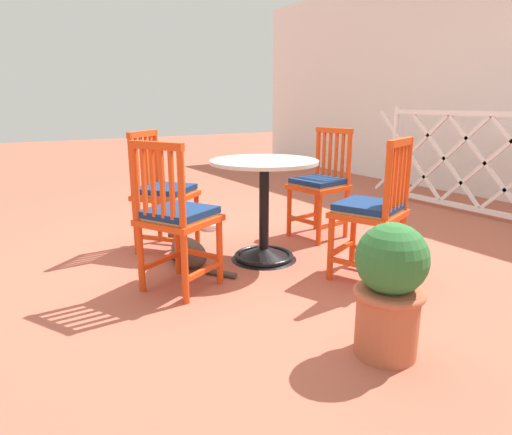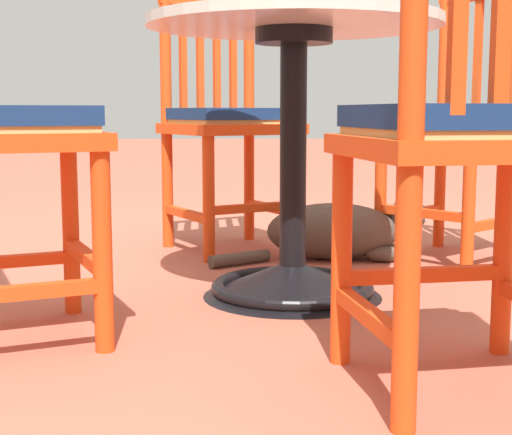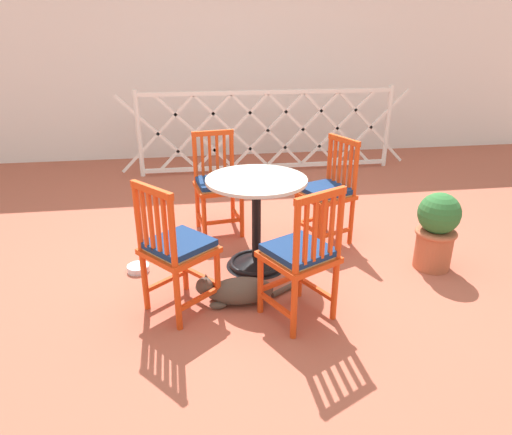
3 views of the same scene
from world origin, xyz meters
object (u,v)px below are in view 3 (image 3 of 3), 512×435
(orange_chair_near_fence, at_px, (327,193))
(terracotta_planter, at_px, (437,229))
(cafe_table, at_px, (256,233))
(orange_chair_by_planter, at_px, (301,256))
(tabby_cat, at_px, (236,291))
(pet_water_bowl, at_px, (138,268))
(orange_chair_at_corner, at_px, (177,250))
(orange_chair_tucked_in, at_px, (218,185))

(orange_chair_near_fence, height_order, terracotta_planter, orange_chair_near_fence)
(cafe_table, height_order, terracotta_planter, cafe_table)
(orange_chair_near_fence, bearing_deg, orange_chair_by_planter, -114.21)
(tabby_cat, height_order, pet_water_bowl, tabby_cat)
(orange_chair_near_fence, relative_size, pet_water_bowl, 5.36)
(pet_water_bowl, bearing_deg, orange_chair_by_planter, -35.24)
(orange_chair_by_planter, bearing_deg, orange_chair_at_corner, 165.00)
(orange_chair_tucked_in, bearing_deg, orange_chair_by_planter, -74.09)
(terracotta_planter, height_order, pet_water_bowl, terracotta_planter)
(cafe_table, xyz_separation_m, terracotta_planter, (1.37, -0.23, 0.04))
(terracotta_planter, bearing_deg, pet_water_bowl, 173.27)
(cafe_table, xyz_separation_m, orange_chair_near_fence, (0.67, 0.38, 0.16))
(orange_chair_near_fence, bearing_deg, tabby_cat, -134.82)
(cafe_table, bearing_deg, terracotta_planter, -9.42)
(orange_chair_near_fence, height_order, orange_chair_by_planter, same)
(tabby_cat, bearing_deg, orange_chair_at_corner, -178.14)
(terracotta_planter, bearing_deg, orange_chair_near_fence, 139.13)
(orange_chair_tucked_in, relative_size, orange_chair_by_planter, 1.00)
(orange_chair_at_corner, distance_m, tabby_cat, 0.52)
(orange_chair_by_planter, bearing_deg, orange_chair_near_fence, 65.79)
(cafe_table, bearing_deg, orange_chair_near_fence, 29.48)
(terracotta_planter, bearing_deg, tabby_cat, -169.78)
(cafe_table, distance_m, tabby_cat, 0.59)
(orange_chair_tucked_in, xyz_separation_m, tabby_cat, (0.03, -1.23, -0.35))
(cafe_table, xyz_separation_m, pet_water_bowl, (-0.93, 0.04, -0.26))
(orange_chair_near_fence, relative_size, orange_chair_by_planter, 1.00)
(terracotta_planter, bearing_deg, orange_chair_tucked_in, 149.56)
(tabby_cat, bearing_deg, pet_water_bowl, 141.88)
(orange_chair_tucked_in, bearing_deg, orange_chair_near_fence, -20.55)
(cafe_table, bearing_deg, orange_chair_at_corner, -138.65)
(orange_chair_near_fence, xyz_separation_m, orange_chair_by_planter, (-0.50, -1.11, 0.00))
(orange_chair_near_fence, bearing_deg, orange_chair_at_corner, -144.48)
(orange_chair_near_fence, xyz_separation_m, orange_chair_tucked_in, (-0.91, 0.34, 0.00))
(cafe_table, height_order, tabby_cat, cafe_table)
(cafe_table, relative_size, terracotta_planter, 1.23)
(cafe_table, bearing_deg, orange_chair_tucked_in, 108.65)
(pet_water_bowl, bearing_deg, tabby_cat, -38.12)
(orange_chair_by_planter, relative_size, pet_water_bowl, 5.36)
(cafe_table, relative_size, orange_chair_by_planter, 0.83)
(orange_chair_near_fence, bearing_deg, orange_chair_tucked_in, 159.45)
(orange_chair_at_corner, bearing_deg, terracotta_planter, 8.62)
(pet_water_bowl, bearing_deg, orange_chair_tucked_in, 44.73)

